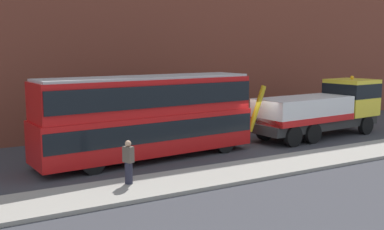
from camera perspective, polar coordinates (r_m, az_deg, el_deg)
ground_plane at (r=25.15m, az=7.47°, el=-3.95°), size 120.00×120.00×0.00m
near_kerb at (r=22.02m, az=14.11°, el=-5.69°), size 60.00×2.80×0.15m
building_facade at (r=30.50m, az=-0.31°, el=13.49°), size 60.00×1.50×16.00m
recovery_tow_truck at (r=28.67m, az=16.32°, el=0.85°), size 10.23×3.37×3.67m
double_decker_bus at (r=21.76m, az=-5.60°, el=0.15°), size 11.18×3.45×4.06m
pedestrian_onlooker at (r=17.54m, az=-8.08°, el=-6.02°), size 0.40×0.47×1.71m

